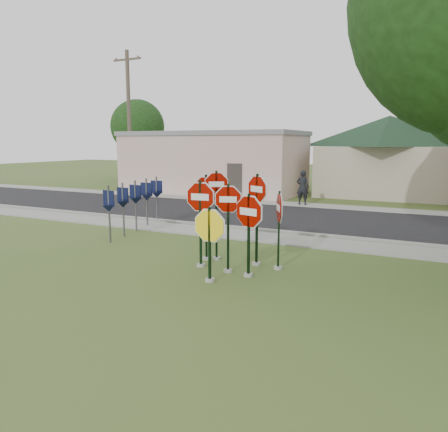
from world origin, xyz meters
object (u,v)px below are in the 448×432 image
at_px(stop_sign_yellow, 210,236).
at_px(utility_pole_near, 129,120).
at_px(pedestrian, 303,187).
at_px(stop_sign_left, 200,211).
at_px(stop_sign_center, 228,217).

distance_m(stop_sign_yellow, utility_pole_near, 21.02).
xyz_separation_m(utility_pole_near, pedestrian, (12.48, -0.96, -3.95)).
xyz_separation_m(stop_sign_yellow, stop_sign_left, (-0.86, 1.08, 0.41)).
distance_m(stop_sign_left, pedestrian, 13.04).
xyz_separation_m(stop_sign_center, utility_pole_near, (-14.25, 14.10, 3.45)).
height_order(stop_sign_center, stop_sign_yellow, stop_sign_center).
bearing_deg(stop_sign_center, stop_sign_yellow, -93.58).
relative_size(stop_sign_center, utility_pole_near, 0.26).
xyz_separation_m(stop_sign_center, stop_sign_left, (-0.92, 0.15, 0.07)).
height_order(stop_sign_yellow, utility_pole_near, utility_pole_near).
relative_size(stop_sign_yellow, pedestrian, 1.05).
bearing_deg(stop_sign_left, utility_pole_near, 133.68).
height_order(stop_sign_center, stop_sign_left, stop_sign_left).
bearing_deg(utility_pole_near, stop_sign_yellow, -46.67).
height_order(stop_sign_left, pedestrian, stop_sign_left).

